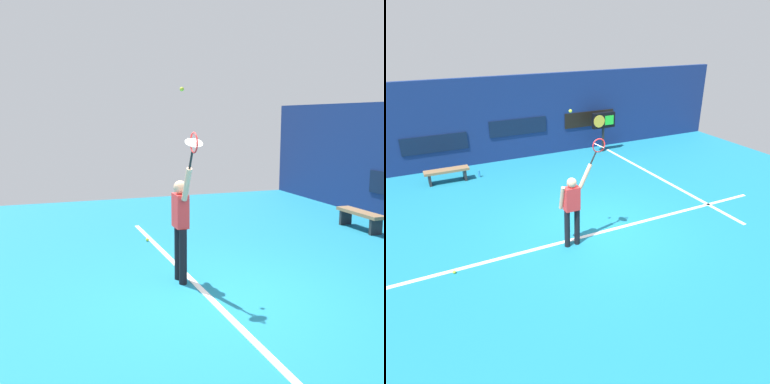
% 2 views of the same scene
% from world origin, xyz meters
% --- Properties ---
extents(ground_plane, '(18.00, 18.00, 0.00)m').
position_xyz_m(ground_plane, '(0.00, 0.00, 0.00)').
color(ground_plane, teal).
extents(back_wall, '(18.00, 0.20, 3.08)m').
position_xyz_m(back_wall, '(0.00, 6.20, 1.54)').
color(back_wall, navy).
rests_on(back_wall, ground_plane).
extents(sponsor_banner_center, '(2.20, 0.03, 0.60)m').
position_xyz_m(sponsor_banner_center, '(0.00, 6.08, 1.23)').
color(sponsor_banner_center, '#0C1933').
extents(sponsor_banner_portside, '(2.20, 0.03, 0.60)m').
position_xyz_m(sponsor_banner_portside, '(-3.00, 6.08, 0.97)').
color(sponsor_banner_portside, '#0C1933').
extents(sponsor_banner_starboard, '(2.20, 0.03, 0.60)m').
position_xyz_m(sponsor_banner_starboard, '(3.00, 6.08, 1.23)').
color(sponsor_banner_starboard, black).
extents(court_baseline, '(10.00, 0.10, 0.01)m').
position_xyz_m(court_baseline, '(0.00, -0.19, 0.01)').
color(court_baseline, white).
rests_on(court_baseline, ground_plane).
extents(court_sideline, '(0.10, 7.00, 0.01)m').
position_xyz_m(court_sideline, '(3.54, 2.00, 0.01)').
color(court_sideline, white).
rests_on(court_sideline, ground_plane).
extents(tennis_player, '(0.74, 0.31, 1.95)m').
position_xyz_m(tennis_player, '(-0.85, -0.38, 1.01)').
color(tennis_player, black).
rests_on(tennis_player, ground_plane).
extents(tennis_racket, '(0.42, 0.27, 0.62)m').
position_xyz_m(tennis_racket, '(-0.22, -0.38, 2.30)').
color(tennis_racket, black).
extents(tennis_ball, '(0.07, 0.07, 0.07)m').
position_xyz_m(tennis_ball, '(-0.86, -0.35, 3.12)').
color(tennis_ball, '#CCE033').
extents(scoreboard_clock, '(0.96, 0.20, 1.58)m').
position_xyz_m(scoreboard_clock, '(3.27, 5.42, 1.21)').
color(scoreboard_clock, black).
rests_on(scoreboard_clock, ground_plane).
extents(court_bench, '(1.40, 0.36, 0.45)m').
position_xyz_m(court_bench, '(-2.88, 4.82, 0.34)').
color(court_bench, olive).
rests_on(court_bench, ground_plane).
extents(water_bottle, '(0.07, 0.07, 0.24)m').
position_xyz_m(water_bottle, '(-1.86, 4.82, 0.12)').
color(water_bottle, '#338CD8').
rests_on(water_bottle, ground_plane).
extents(spare_ball, '(0.07, 0.07, 0.07)m').
position_xyz_m(spare_ball, '(-3.52, -0.29, 0.03)').
color(spare_ball, '#CCE033').
rests_on(spare_ball, ground_plane).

